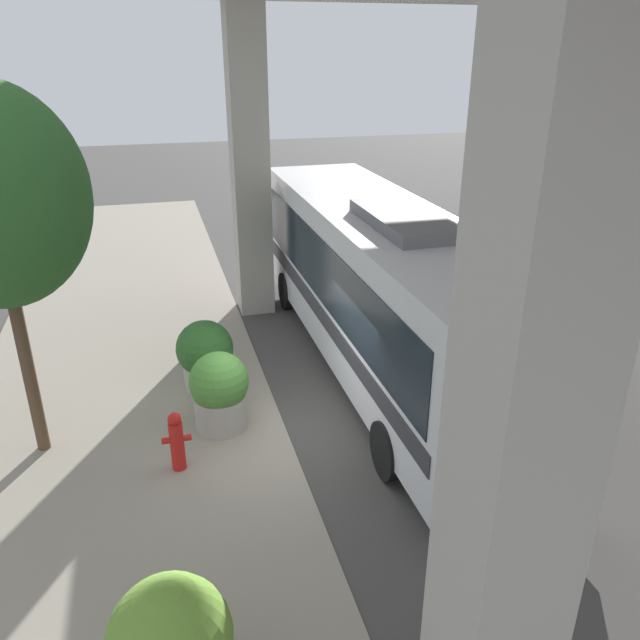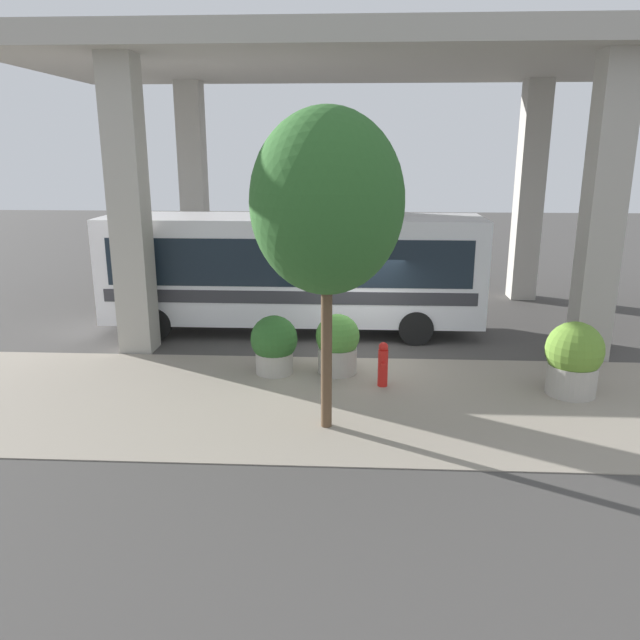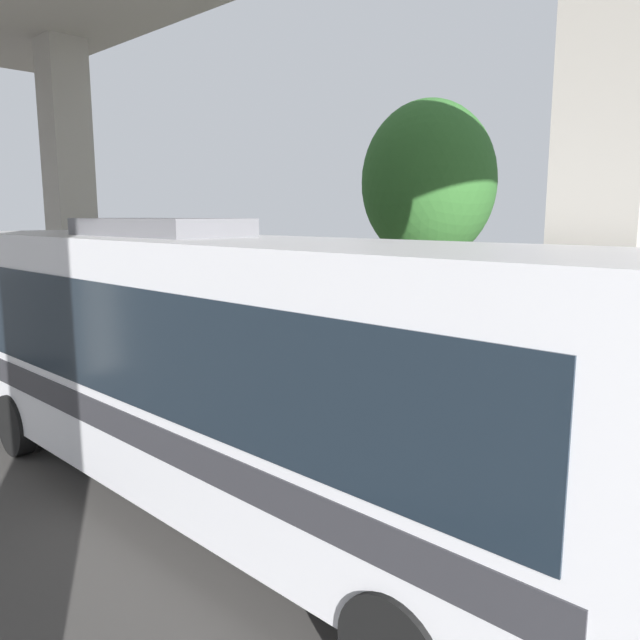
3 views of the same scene
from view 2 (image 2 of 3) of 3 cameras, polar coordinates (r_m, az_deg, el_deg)
The scene contains 9 objects.
ground_plane at distance 16.97m, azimuth 3.60°, elevation -3.54°, with size 80.00×80.00×0.00m, color #474442.
sidewalk_strip at distance 14.16m, azimuth 3.70°, elevation -7.47°, with size 6.00×40.00×0.02m.
overpass at distance 20.13m, azimuth 3.88°, elevation 20.73°, with size 9.40×20.40×8.44m.
bus at distance 18.98m, azimuth -2.55°, elevation 4.93°, with size 2.64×11.34×3.79m.
fire_hydrant at distance 14.91m, azimuth 5.78°, elevation -4.05°, with size 0.50×0.24×1.11m.
planter_front at distance 15.38m, azimuth 22.18°, elevation -3.29°, with size 1.29×1.29×1.74m.
planter_middle at distance 15.66m, azimuth -4.21°, elevation -2.26°, with size 1.18×1.18×1.50m.
planter_back at distance 15.64m, azimuth 1.62°, elevation -2.20°, with size 1.10×1.10×1.53m.
street_tree_near at distance 11.78m, azimuth 0.64°, elevation 10.63°, with size 2.90×2.90×6.28m.
Camera 2 is at (-16.04, 0.22, 5.53)m, focal length 35.00 mm.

